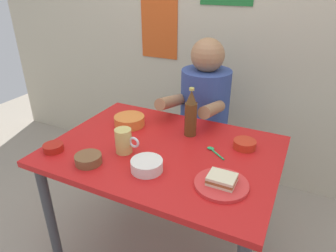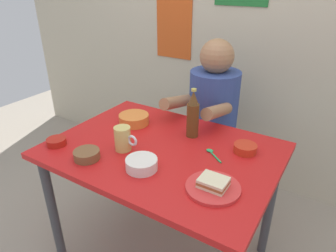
{
  "view_description": "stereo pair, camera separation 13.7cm",
  "coord_description": "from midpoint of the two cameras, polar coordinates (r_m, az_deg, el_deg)",
  "views": [
    {
      "loc": [
        0.58,
        -1.14,
        1.5
      ],
      "look_at": [
        0.0,
        0.05,
        0.84
      ],
      "focal_mm": 32.17,
      "sensor_mm": 36.0,
      "label": 1
    },
    {
      "loc": [
        0.7,
        -1.07,
        1.5
      ],
      "look_at": [
        0.0,
        0.05,
        0.84
      ],
      "focal_mm": 32.17,
      "sensor_mm": 36.0,
      "label": 2
    }
  ],
  "objects": [
    {
      "name": "rice_bowl_white",
      "position": [
        1.32,
        -7.04,
        -7.4
      ],
      "size": [
        0.14,
        0.14,
        0.05
      ],
      "color": "silver",
      "rests_on": "dining_table"
    },
    {
      "name": "plate_orange",
      "position": [
        1.24,
        6.93,
        -11.02
      ],
      "size": [
        0.22,
        0.22,
        0.01
      ],
      "primitive_type": "cylinder",
      "color": "red",
      "rests_on": "dining_table"
    },
    {
      "name": "dining_table",
      "position": [
        1.53,
        -3.4,
        -7.31
      ],
      "size": [
        1.1,
        0.8,
        0.74
      ],
      "color": "red",
      "rests_on": "ground"
    },
    {
      "name": "stool",
      "position": [
        2.18,
        4.65,
        -5.46
      ],
      "size": [
        0.34,
        0.34,
        0.45
      ],
      "color": "#4C4C51",
      "rests_on": "ground"
    },
    {
      "name": "person_seated",
      "position": [
        1.98,
        4.96,
        4.67
      ],
      "size": [
        0.33,
        0.56,
        0.72
      ],
      "color": "#33478C",
      "rests_on": "stool"
    },
    {
      "name": "beer_bottle",
      "position": [
        1.55,
        1.84,
        2.18
      ],
      "size": [
        0.06,
        0.06,
        0.26
      ],
      "color": "#593819",
      "rests_on": "dining_table"
    },
    {
      "name": "wall_back",
      "position": [
        2.25,
        10.12,
        21.08
      ],
      "size": [
        4.4,
        0.09,
        2.6
      ],
      "color": "#BCB299",
      "rests_on": "ground"
    },
    {
      "name": "sauce_bowl_chili",
      "position": [
        1.5,
        11.82,
        -3.41
      ],
      "size": [
        0.11,
        0.11,
        0.04
      ],
      "color": "red",
      "rests_on": "dining_table"
    },
    {
      "name": "condiment_bowl_brown",
      "position": [
        1.42,
        -17.58,
        -6.02
      ],
      "size": [
        0.12,
        0.12,
        0.04
      ],
      "color": "brown",
      "rests_on": "dining_table"
    },
    {
      "name": "spoon",
      "position": [
        1.46,
        5.92,
        -4.71
      ],
      "size": [
        0.11,
        0.08,
        0.01
      ],
      "color": "#26A559",
      "rests_on": "dining_table"
    },
    {
      "name": "soup_bowl_orange",
      "position": [
        1.72,
        -9.6,
        1.03
      ],
      "size": [
        0.17,
        0.17,
        0.05
      ],
      "color": "orange",
      "rests_on": "dining_table"
    },
    {
      "name": "beer_mug",
      "position": [
        1.45,
        -11.03,
        -2.85
      ],
      "size": [
        0.13,
        0.08,
        0.12
      ],
      "color": "#D1BC66",
      "rests_on": "dining_table"
    },
    {
      "name": "sandwich",
      "position": [
        1.22,
        6.99,
        -10.09
      ],
      "size": [
        0.11,
        0.09,
        0.04
      ],
      "color": "beige",
      "rests_on": "plate_orange"
    },
    {
      "name": "sambal_bowl_red",
      "position": [
        1.58,
        -23.28,
        -3.78
      ],
      "size": [
        0.1,
        0.1,
        0.03
      ],
      "color": "#B21E14",
      "rests_on": "dining_table"
    }
  ]
}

